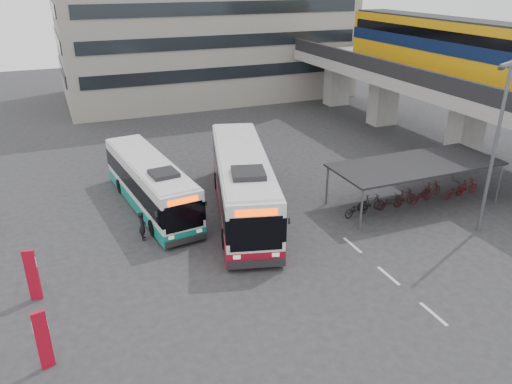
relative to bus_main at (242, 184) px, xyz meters
name	(u,v)px	position (x,y,z in m)	size (l,w,h in m)	color
ground	(309,255)	(1.25, -5.75, -1.75)	(120.00, 120.00, 0.00)	#28282B
viaduct	(439,65)	(18.25, 5.94, 4.48)	(8.00, 32.00, 9.68)	gray
bike_shelter	(413,183)	(9.72, -2.75, -0.45)	(10.00, 4.00, 2.54)	#595B60
road_markings	(388,276)	(3.75, -8.75, -1.75)	(0.15, 7.60, 0.01)	beige
bus_main	(242,184)	(0.00, 0.00, 0.00)	(6.04, 13.02, 3.77)	white
bus_teal	(150,184)	(-4.69, 2.64, -0.29)	(3.54, 10.84, 3.15)	white
pedestrian	(142,226)	(-5.90, -1.06, -0.98)	(0.56, 0.37, 1.54)	black
lamp_post	(496,140)	(10.73, -7.00, 3.34)	(1.49, 0.77, 8.93)	#595B60
sign_totem_south	(43,339)	(-10.74, -8.93, -0.55)	(0.50, 0.24, 2.32)	#A80A1F
sign_totem_mid	(32,274)	(-11.06, -4.52, -0.53)	(0.51, 0.25, 2.36)	#A80A1F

